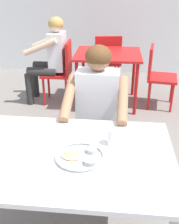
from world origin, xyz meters
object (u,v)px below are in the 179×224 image
at_px(diner_foreground, 97,109).
at_px(chair_red_left, 62,69).
at_px(thali_tray, 80,156).
at_px(table_background_red, 108,59).
at_px(chair_red_far, 107,59).
at_px(chair_red_right, 157,73).
at_px(patron_background, 51,53).
at_px(table_foreground, 69,162).
at_px(drinking_cup, 113,136).
at_px(chair_foreground, 99,121).

xyz_separation_m(diner_foreground, chair_red_left, (-0.62, 1.71, -0.21)).
distance_m(thali_tray, table_background_red, 2.43).
xyz_separation_m(chair_red_left, chair_red_far, (0.61, 0.63, -0.01)).
bearing_deg(table_background_red, thali_tray, -91.42).
distance_m(chair_red_right, patron_background, 1.49).
relative_size(table_foreground, drinking_cup, 12.02).
bearing_deg(chair_foreground, diner_foreground, -91.07).
distance_m(drinking_cup, chair_red_right, 2.33).
distance_m(chair_red_left, patron_background, 0.26).
xyz_separation_m(table_foreground, drinking_cup, (0.26, 0.12, 0.12)).
bearing_deg(patron_background, table_foreground, -74.63).
bearing_deg(chair_red_left, chair_red_right, -0.03).
bearing_deg(thali_tray, drinking_cup, 42.64).
height_order(table_foreground, diner_foreground, diner_foreground).
xyz_separation_m(chair_foreground, chair_red_far, (-0.01, 2.12, 0.01)).
height_order(table_foreground, chair_foreground, chair_foreground).
height_order(drinking_cup, chair_red_left, chair_red_left).
distance_m(drinking_cup, patron_background, 2.44).
distance_m(table_background_red, chair_red_left, 0.66).
bearing_deg(table_foreground, drinking_cup, 25.19).
relative_size(table_foreground, chair_red_far, 1.43).
bearing_deg(chair_red_left, chair_red_far, 45.76).
xyz_separation_m(drinking_cup, table_background_red, (-0.12, 2.26, -0.14)).
distance_m(table_foreground, table_background_red, 2.38).
bearing_deg(patron_background, chair_red_right, -0.77).
bearing_deg(chair_foreground, chair_red_left, 112.86).
relative_size(thali_tray, chair_red_left, 0.32).
xyz_separation_m(diner_foreground, chair_red_right, (0.70, 1.70, -0.22)).
distance_m(chair_foreground, patron_background, 1.71).
bearing_deg(chair_red_left, chair_foreground, -67.14).
bearing_deg(thali_tray, chair_foreground, 87.42).
relative_size(chair_foreground, chair_red_left, 0.95).
relative_size(table_background_red, chair_red_left, 1.01).
height_order(chair_foreground, chair_red_far, chair_red_far).
height_order(table_foreground, table_background_red, table_background_red).
relative_size(thali_tray, chair_red_right, 0.33).
relative_size(chair_red_right, chair_red_far, 0.97).
xyz_separation_m(drinking_cup, chair_red_left, (-0.76, 2.24, -0.28)).
bearing_deg(diner_foreground, drinking_cup, -75.31).
bearing_deg(chair_red_right, thali_tray, -107.03).
xyz_separation_m(chair_foreground, patron_background, (-0.77, 1.50, 0.23)).
distance_m(table_background_red, patron_background, 0.80).
distance_m(chair_foreground, chair_red_far, 2.12).
distance_m(table_foreground, chair_red_far, 3.00).
distance_m(thali_tray, chair_red_far, 3.05).
xyz_separation_m(thali_tray, chair_red_far, (0.03, 3.04, -0.25)).
height_order(table_foreground, chair_red_left, chair_red_left).
height_order(table_background_red, chair_red_left, chair_red_left).
bearing_deg(chair_red_right, chair_red_far, 138.24).
relative_size(thali_tray, chair_red_far, 0.33).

